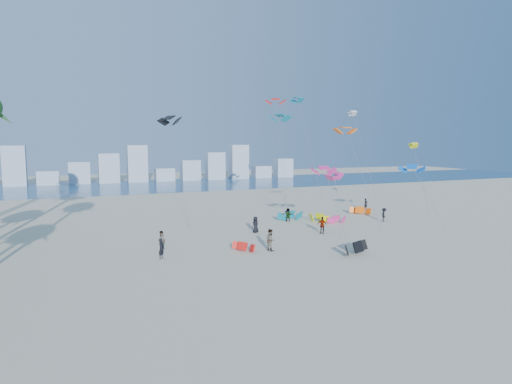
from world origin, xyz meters
name	(u,v)px	position (x,y,z in m)	size (l,w,h in m)	color
ground	(314,297)	(0.00, 0.00, 0.00)	(220.00, 220.00, 0.00)	beige
ocean	(138,186)	(0.00, 72.00, 0.01)	(220.00, 220.00, 0.00)	navy
kitesurfer_near	(161,249)	(-6.67, 12.36, 0.79)	(0.58, 0.38, 1.58)	black
kitesurfer_mid	(270,240)	(2.35, 11.37, 0.93)	(0.90, 0.70, 1.85)	gray
kitesurfers_far	(302,220)	(9.84, 19.43, 0.80)	(30.56, 12.08, 1.71)	black
grounded_kites	(323,224)	(11.66, 18.16, 0.46)	(22.90, 19.34, 1.00)	red
flying_kites	(308,127)	(13.93, 25.66, 11.00)	(33.73, 29.43, 16.47)	#D72F86
distant_skyline	(126,169)	(-1.19, 82.00, 3.09)	(85.00, 3.00, 8.40)	#9EADBF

